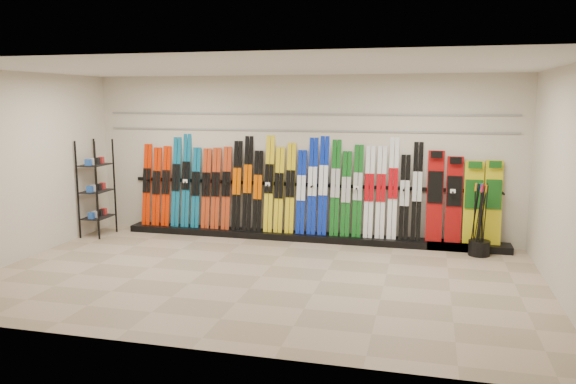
# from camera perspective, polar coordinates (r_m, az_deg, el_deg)

# --- Properties ---
(floor) EXTENTS (8.00, 8.00, 0.00)m
(floor) POSITION_cam_1_polar(r_m,az_deg,el_deg) (8.31, -2.76, -8.56)
(floor) COLOR gray
(floor) RESTS_ON ground
(back_wall) EXTENTS (8.00, 0.00, 8.00)m
(back_wall) POSITION_cam_1_polar(r_m,az_deg,el_deg) (10.38, 1.17, 3.52)
(back_wall) COLOR beige
(back_wall) RESTS_ON floor
(left_wall) EXTENTS (0.00, 5.00, 5.00)m
(left_wall) POSITION_cam_1_polar(r_m,az_deg,el_deg) (9.90, -25.60, 2.32)
(left_wall) COLOR beige
(left_wall) RESTS_ON floor
(right_wall) EXTENTS (0.00, 5.00, 5.00)m
(right_wall) POSITION_cam_1_polar(r_m,az_deg,el_deg) (7.83, 26.44, 0.63)
(right_wall) COLOR beige
(right_wall) RESTS_ON floor
(ceiling) EXTENTS (8.00, 8.00, 0.00)m
(ceiling) POSITION_cam_1_polar(r_m,az_deg,el_deg) (7.92, -2.93, 12.56)
(ceiling) COLOR silver
(ceiling) RESTS_ON back_wall
(ski_rack_base) EXTENTS (8.00, 0.40, 0.12)m
(ski_rack_base) POSITION_cam_1_polar(r_m,az_deg,el_deg) (10.37, 2.08, -4.58)
(ski_rack_base) COLOR black
(ski_rack_base) RESTS_ON floor
(skis) EXTENTS (5.36, 0.30, 1.80)m
(skis) POSITION_cam_1_polar(r_m,az_deg,el_deg) (10.42, -1.32, 0.43)
(skis) COLOR red
(skis) RESTS_ON ski_rack_base
(snowboards) EXTENTS (1.24, 0.24, 1.57)m
(snowboards) POSITION_cam_1_polar(r_m,az_deg,el_deg) (10.09, 17.39, -0.79)
(snowboards) COLOR #990C0C
(snowboards) RESTS_ON ski_rack_base
(accessory_rack) EXTENTS (0.40, 0.60, 1.82)m
(accessory_rack) POSITION_cam_1_polar(r_m,az_deg,el_deg) (11.19, -18.88, 0.38)
(accessory_rack) COLOR black
(accessory_rack) RESTS_ON floor
(pole_bin) EXTENTS (0.35, 0.35, 0.25)m
(pole_bin) POSITION_cam_1_polar(r_m,az_deg,el_deg) (9.87, 18.84, -5.41)
(pole_bin) COLOR black
(pole_bin) RESTS_ON floor
(ski_poles) EXTENTS (0.25, 0.32, 1.18)m
(ski_poles) POSITION_cam_1_polar(r_m,az_deg,el_deg) (9.77, 18.83, -2.64)
(ski_poles) COLOR black
(ski_poles) RESTS_ON pole_bin
(slatwall_rail_0) EXTENTS (7.60, 0.02, 0.03)m
(slatwall_rail_0) POSITION_cam_1_polar(r_m,az_deg,el_deg) (10.32, 1.15, 6.27)
(slatwall_rail_0) COLOR gray
(slatwall_rail_0) RESTS_ON back_wall
(slatwall_rail_1) EXTENTS (7.60, 0.02, 0.03)m
(slatwall_rail_1) POSITION_cam_1_polar(r_m,az_deg,el_deg) (10.31, 1.16, 7.93)
(slatwall_rail_1) COLOR gray
(slatwall_rail_1) RESTS_ON back_wall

